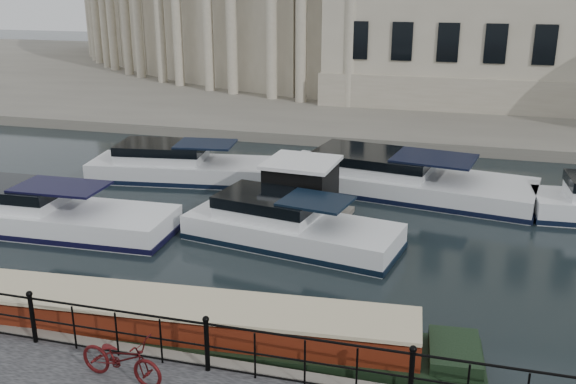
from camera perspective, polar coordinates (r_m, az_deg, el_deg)
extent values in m
plane|color=black|center=(15.52, -3.83, -12.71)|extent=(160.00, 160.00, 0.00)
cube|color=#6B665B|center=(52.28, 10.42, 9.64)|extent=(120.00, 42.00, 0.55)
cylinder|color=black|center=(15.00, -21.74, -10.45)|extent=(0.10, 0.10, 1.10)
sphere|color=black|center=(14.73, -22.02, -8.40)|extent=(0.14, 0.14, 0.14)
cylinder|color=black|center=(13.16, -7.22, -13.44)|extent=(0.10, 0.10, 1.10)
sphere|color=black|center=(12.85, -7.33, -11.16)|extent=(0.14, 0.14, 0.14)
cylinder|color=black|center=(12.38, 10.89, -15.91)|extent=(0.10, 0.10, 1.10)
sphere|color=black|center=(12.06, 11.06, -13.55)|extent=(0.14, 0.14, 0.14)
cylinder|color=black|center=(12.90, -7.31, -11.55)|extent=(24.00, 0.05, 0.05)
cylinder|color=black|center=(13.16, -7.22, -13.44)|extent=(24.00, 0.04, 0.04)
cylinder|color=black|center=(13.41, -7.13, -15.14)|extent=(24.00, 0.04, 0.04)
cube|color=#9E937F|center=(45.99, 17.34, 9.54)|extent=(20.30, 14.30, 2.00)
cube|color=#ADA38C|center=(42.30, 4.89, 15.72)|extent=(5.73, 4.06, 11.00)
cylinder|color=#ADA38C|center=(39.34, 5.60, 14.62)|extent=(0.70, 0.70, 9.80)
cylinder|color=#ADA38C|center=(40.70, 1.19, 14.83)|extent=(0.70, 0.70, 9.80)
cube|color=#ADA38C|center=(44.85, -1.24, 15.93)|extent=(5.90, 4.56, 11.00)
cylinder|color=#ADA38C|center=(41.84, -1.49, 14.93)|extent=(0.70, 0.70, 9.80)
cylinder|color=#ADA38C|center=(43.86, -5.08, 15.03)|extent=(0.70, 0.70, 9.80)
cube|color=#ADA38C|center=(48.28, -6.17, 16.01)|extent=(5.99, 4.99, 11.00)
cylinder|color=#ADA38C|center=(45.38, -7.17, 15.07)|extent=(0.70, 0.70, 9.80)
cylinder|color=#ADA38C|center=(47.89, -9.87, 15.12)|extent=(0.70, 0.70, 9.80)
cube|color=#ADA38C|center=(52.39, -9.87, 16.04)|extent=(5.99, 5.36, 11.00)
cylinder|color=#ADA38C|center=(49.68, -11.39, 15.14)|extent=(0.70, 0.70, 9.80)
cylinder|color=#ADA38C|center=(52.53, -13.27, 15.18)|extent=(0.70, 0.70, 9.80)
cube|color=#ADA38C|center=(56.97, -12.46, 16.06)|extent=(5.91, 5.64, 11.00)
cylinder|color=#ADA38C|center=(54.52, -14.30, 15.21)|extent=(0.70, 0.70, 9.80)
cylinder|color=#ADA38C|center=(57.60, -15.51, 15.26)|extent=(0.70, 0.70, 9.80)
cube|color=#ADA38C|center=(61.86, -14.10, 16.10)|extent=(5.74, 5.85, 11.00)
cylinder|color=#ADA38C|center=(59.70, -16.12, 15.30)|extent=(0.70, 0.70, 9.80)
cylinder|color=#ADA38C|center=(62.91, -16.78, 15.37)|extent=(0.70, 0.70, 9.80)
cube|color=#ADA38C|center=(66.93, -14.96, 16.18)|extent=(5.49, 5.97, 11.00)
cylinder|color=#ADA38C|center=(65.07, -17.07, 15.42)|extent=(0.70, 0.70, 9.80)
cylinder|color=#ADA38C|center=(68.34, -17.30, 15.51)|extent=(0.70, 0.70, 9.80)
cylinder|color=#ADA38C|center=(70.53, -17.33, 15.57)|extent=(0.70, 0.70, 9.80)
cylinder|color=#ADA38C|center=(73.81, -17.22, 15.68)|extent=(0.70, 0.70, 9.80)
cylinder|color=#ADA38C|center=(75.98, -17.04, 15.75)|extent=(0.70, 0.70, 9.80)
cylinder|color=#ADA38C|center=(79.22, -16.65, 15.86)|extent=(0.70, 0.70, 9.80)
imported|color=#440C0D|center=(13.22, -14.62, -14.11)|extent=(1.93, 0.90, 0.97)
cube|color=black|center=(15.20, -9.14, -13.21)|extent=(13.20, 2.74, 0.79)
cube|color=#611D0D|center=(14.87, -9.27, -11.08)|extent=(10.57, 2.28, 0.61)
cube|color=beige|center=(14.68, -9.35, -9.72)|extent=(10.57, 2.33, 0.09)
cube|color=#6B665B|center=(22.56, 1.16, -2.24)|extent=(3.39, 2.90, 0.27)
cube|color=black|center=(22.21, 1.18, 0.30)|extent=(2.29, 2.29, 1.92)
cube|color=white|center=(21.94, 1.19, 2.66)|extent=(2.52, 2.52, 0.13)
cube|color=white|center=(23.30, -21.64, -2.52)|extent=(9.79, 2.87, 1.20)
cube|color=black|center=(23.33, -21.62, -2.70)|extent=(9.88, 2.90, 0.18)
cube|color=white|center=(23.71, -24.20, -0.32)|extent=(4.43, 2.23, 0.90)
cube|color=black|center=(22.24, -19.58, 0.44)|extent=(2.97, 1.88, 0.08)
cube|color=white|center=(20.43, 0.35, -4.05)|extent=(7.11, 3.63, 1.20)
cube|color=black|center=(20.46, 0.35, -4.26)|extent=(7.19, 3.67, 0.18)
cube|color=white|center=(20.46, -1.71, -1.48)|extent=(3.36, 2.54, 0.90)
cube|color=black|center=(19.64, 2.50, -0.80)|extent=(2.31, 2.06, 0.08)
cube|color=silver|center=(27.27, -9.14, 1.55)|extent=(8.05, 3.54, 1.20)
cube|color=black|center=(27.29, -9.13, 1.39)|extent=(8.13, 3.58, 0.18)
cube|color=silver|center=(27.32, -11.10, 3.32)|extent=(3.74, 2.53, 0.90)
cube|color=black|center=(26.66, -7.36, 4.25)|extent=(2.55, 2.07, 0.08)
cube|color=silver|center=(25.58, 10.06, 0.36)|extent=(10.35, 4.88, 1.20)
cube|color=black|center=(25.61, 10.05, 0.19)|extent=(10.45, 4.93, 0.18)
cube|color=silver|center=(25.65, 7.60, 2.52)|extent=(4.86, 3.40, 0.90)
cube|color=black|center=(24.95, 12.88, 2.95)|extent=(3.32, 2.76, 0.08)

